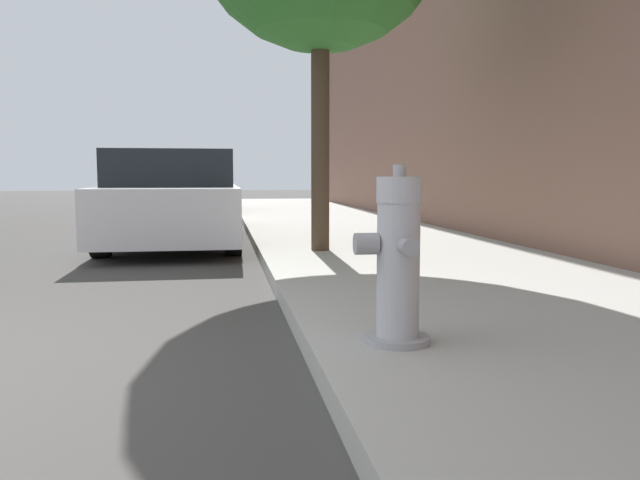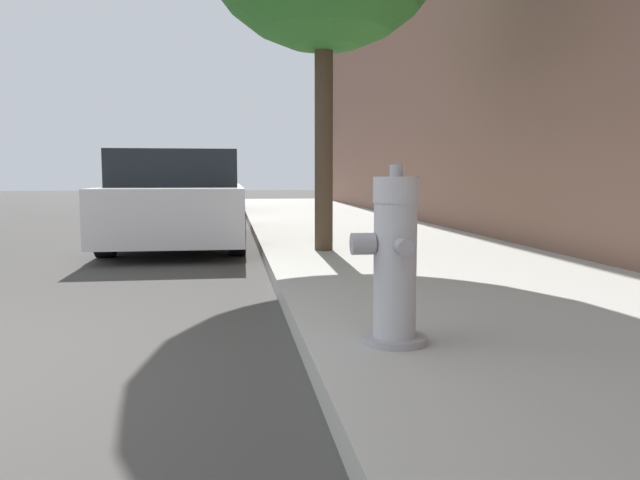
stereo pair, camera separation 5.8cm
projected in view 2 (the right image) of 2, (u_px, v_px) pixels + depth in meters
sidewalk_slab at (619, 355)px, 3.09m from camera, size 3.09×40.00×0.13m
fire_hydrant at (394, 263)px, 3.04m from camera, size 0.38×0.40×0.87m
parked_car_near at (181, 200)px, 8.71m from camera, size 1.72×4.59×1.27m
parked_car_mid at (196, 190)px, 15.06m from camera, size 1.86×4.14×1.26m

